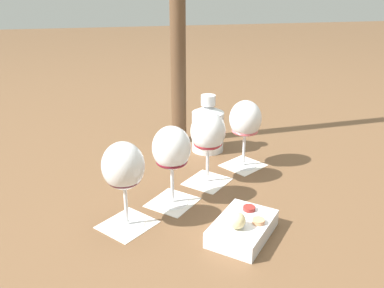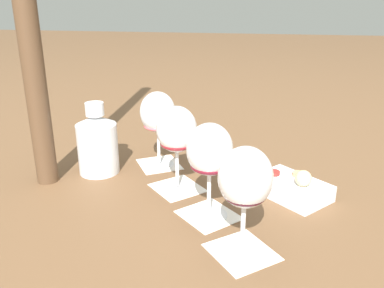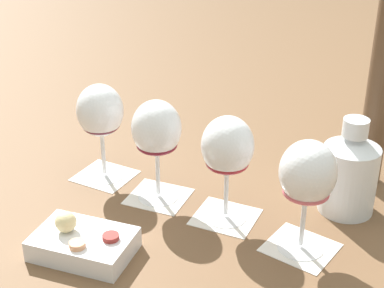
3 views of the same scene
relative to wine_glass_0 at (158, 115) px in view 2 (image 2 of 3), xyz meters
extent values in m
plane|color=brown|center=(0.12, -0.18, -0.13)|extent=(8.00, 8.00, 0.00)
cube|color=silver|center=(0.00, 0.00, -0.13)|extent=(0.14, 0.14, 0.00)
cube|color=silver|center=(0.07, -0.12, -0.13)|extent=(0.14, 0.14, 0.00)
cube|color=silver|center=(0.16, -0.23, -0.13)|extent=(0.14, 0.14, 0.00)
cube|color=silver|center=(0.23, -0.34, -0.13)|extent=(0.14, 0.14, 0.00)
cylinder|color=white|center=(0.00, 0.00, -0.13)|extent=(0.07, 0.07, 0.01)
cylinder|color=white|center=(0.00, 0.00, -0.08)|extent=(0.01, 0.01, 0.09)
ellipsoid|color=white|center=(0.00, 0.00, 0.01)|extent=(0.09, 0.09, 0.10)
ellipsoid|color=#D45A64|center=(0.00, 0.00, -0.03)|extent=(0.07, 0.07, 0.02)
cylinder|color=white|center=(0.07, -0.12, -0.13)|extent=(0.07, 0.07, 0.01)
cylinder|color=white|center=(0.07, -0.12, -0.08)|extent=(0.01, 0.01, 0.09)
ellipsoid|color=white|center=(0.07, -0.12, 0.01)|extent=(0.09, 0.09, 0.10)
ellipsoid|color=maroon|center=(0.07, -0.12, -0.02)|extent=(0.07, 0.07, 0.03)
cylinder|color=white|center=(0.16, -0.23, -0.13)|extent=(0.07, 0.07, 0.01)
cylinder|color=white|center=(0.16, -0.23, -0.08)|extent=(0.01, 0.01, 0.09)
ellipsoid|color=white|center=(0.16, -0.23, 0.01)|extent=(0.09, 0.09, 0.10)
ellipsoid|color=maroon|center=(0.16, -0.23, -0.02)|extent=(0.07, 0.07, 0.02)
cylinder|color=white|center=(0.23, -0.34, -0.13)|extent=(0.07, 0.07, 0.01)
cylinder|color=white|center=(0.23, -0.34, -0.08)|extent=(0.01, 0.01, 0.09)
ellipsoid|color=white|center=(0.23, -0.34, 0.01)|extent=(0.09, 0.09, 0.10)
ellipsoid|color=#491020|center=(0.23, -0.34, -0.02)|extent=(0.07, 0.07, 0.04)
cylinder|color=silver|center=(-0.13, -0.07, -0.07)|extent=(0.10, 0.10, 0.12)
cone|color=silver|center=(-0.13, -0.07, 0.00)|extent=(0.10, 0.10, 0.02)
cylinder|color=silver|center=(-0.13, -0.07, 0.03)|extent=(0.04, 0.04, 0.03)
cube|color=silver|center=(0.32, -0.12, -0.11)|extent=(0.18, 0.18, 0.03)
cylinder|color=tan|center=(0.34, -0.09, -0.09)|extent=(0.03, 0.03, 0.01)
sphere|color=beige|center=(0.34, -0.14, -0.08)|extent=(0.03, 0.03, 0.03)
cylinder|color=maroon|center=(0.29, -0.09, -0.09)|extent=(0.03, 0.03, 0.01)
camera|label=1|loc=(0.99, -0.37, 0.35)|focal=38.00mm
camera|label=2|loc=(0.25, -0.93, 0.28)|focal=38.00mm
camera|label=3|loc=(0.45, 0.64, 0.44)|focal=55.00mm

